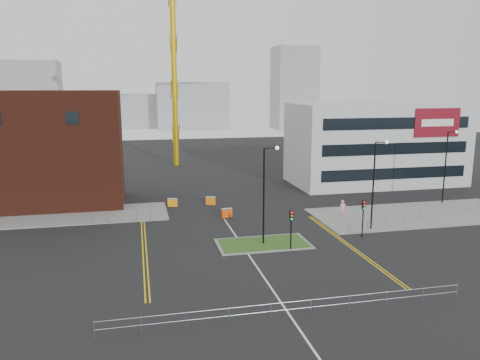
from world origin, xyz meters
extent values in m
plane|color=black|center=(0.00, 0.00, 0.00)|extent=(200.00, 200.00, 0.00)
cube|color=slate|center=(-20.00, 22.00, 0.06)|extent=(28.00, 8.00, 0.12)
cube|color=slate|center=(22.00, 14.00, 0.06)|extent=(24.00, 10.00, 0.12)
cube|color=slate|center=(2.00, 8.00, 0.04)|extent=(8.60, 4.60, 0.08)
cube|color=#294F1A|center=(2.00, 8.00, 0.06)|extent=(8.00, 4.00, 0.12)
cube|color=#4E2013|center=(-20.00, 28.00, 7.00)|extent=(18.00, 10.00, 14.00)
cube|color=black|center=(-16.00, 22.98, 11.00)|extent=(1.40, 0.10, 1.40)
cube|color=#B5B7BA|center=(26.00, 32.00, 6.00)|extent=(25.00, 12.00, 12.00)
cube|color=black|center=(26.00, 25.98, 2.50)|extent=(22.00, 0.10, 1.60)
cube|color=black|center=(26.00, 25.98, 6.00)|extent=(22.00, 0.10, 1.60)
cube|color=black|center=(26.00, 25.98, 9.50)|extent=(22.00, 0.10, 1.60)
cube|color=maroon|center=(32.00, 25.92, 9.50)|extent=(7.00, 0.15, 4.00)
cube|color=white|center=(32.00, 25.82, 9.50)|extent=(5.00, 0.05, 1.00)
cylinder|color=gold|center=(-2.00, 55.00, 17.29)|extent=(1.00, 1.00, 34.58)
cylinder|color=black|center=(2.00, 8.00, 4.50)|extent=(0.16, 0.16, 9.00)
cylinder|color=black|center=(2.60, 8.00, 9.00)|extent=(1.20, 0.10, 0.10)
sphere|color=silver|center=(3.20, 8.00, 9.00)|extent=(0.36, 0.36, 0.36)
cylinder|color=black|center=(14.00, 10.00, 4.50)|extent=(0.16, 0.16, 9.00)
cylinder|color=black|center=(14.60, 10.00, 9.00)|extent=(1.20, 0.10, 0.10)
sphere|color=silver|center=(15.20, 10.00, 9.00)|extent=(0.36, 0.36, 0.36)
cylinder|color=black|center=(28.00, 18.00, 4.50)|extent=(0.16, 0.16, 9.00)
cylinder|color=black|center=(28.60, 18.00, 9.00)|extent=(1.20, 0.10, 0.10)
sphere|color=silver|center=(29.20, 18.00, 9.00)|extent=(0.36, 0.36, 0.36)
cylinder|color=black|center=(4.00, 6.00, 1.50)|extent=(0.12, 0.12, 3.00)
cube|color=black|center=(4.00, 6.00, 3.20)|extent=(0.28, 0.22, 0.90)
sphere|color=red|center=(4.00, 5.87, 3.50)|extent=(0.18, 0.18, 0.18)
sphere|color=orange|center=(4.00, 5.87, 3.20)|extent=(0.18, 0.18, 0.18)
sphere|color=#0CCC33|center=(4.00, 5.87, 2.90)|extent=(0.18, 0.18, 0.18)
cylinder|color=black|center=(12.00, 8.00, 1.50)|extent=(0.12, 0.12, 3.00)
cube|color=black|center=(12.00, 8.00, 3.20)|extent=(0.28, 0.22, 0.90)
sphere|color=red|center=(12.00, 7.87, 3.50)|extent=(0.18, 0.18, 0.18)
sphere|color=orange|center=(12.00, 7.87, 3.20)|extent=(0.18, 0.18, 0.18)
sphere|color=#0CCC33|center=(12.00, 7.87, 2.90)|extent=(0.18, 0.18, 0.18)
cylinder|color=gray|center=(0.00, -6.00, 1.05)|extent=(24.00, 0.04, 0.04)
cylinder|color=gray|center=(0.00, -6.00, 0.55)|extent=(24.00, 0.04, 0.04)
cylinder|color=gray|center=(-12.00, -6.00, 0.55)|extent=(0.05, 0.05, 1.10)
cylinder|color=gray|center=(12.00, -6.00, 0.55)|extent=(0.05, 0.05, 1.10)
cylinder|color=gray|center=(-11.00, 18.00, 1.05)|extent=(6.00, 0.04, 0.04)
cylinder|color=gray|center=(-11.00, 18.00, 0.55)|extent=(6.00, 0.04, 0.04)
cylinder|color=gray|center=(-14.00, 18.00, 0.55)|extent=(0.05, 0.05, 1.10)
cylinder|color=gray|center=(-8.00, 18.00, 0.55)|extent=(0.05, 0.05, 1.10)
cylinder|color=gray|center=(20.50, 11.50, 1.05)|extent=(19.01, 5.04, 0.04)
cylinder|color=gray|center=(20.50, 11.50, 0.55)|extent=(19.01, 5.04, 0.04)
cylinder|color=gray|center=(11.00, 9.00, 0.55)|extent=(0.05, 0.05, 1.10)
cylinder|color=gray|center=(30.00, 14.00, 0.55)|extent=(0.05, 0.05, 1.10)
cube|color=silver|center=(0.00, 2.00, 0.01)|extent=(0.15, 30.00, 0.01)
cube|color=gold|center=(-9.00, 10.00, 0.01)|extent=(0.12, 24.00, 0.01)
cube|color=gold|center=(-8.70, 10.00, 0.01)|extent=(0.12, 24.00, 0.01)
cube|color=gold|center=(9.50, 6.00, 0.01)|extent=(0.12, 20.00, 0.01)
cube|color=gold|center=(9.80, 6.00, 0.01)|extent=(0.12, 20.00, 0.01)
cube|color=gray|center=(-40.00, 120.00, 11.00)|extent=(18.00, 12.00, 22.00)
cube|color=gray|center=(10.00, 130.00, 8.00)|extent=(24.00, 12.00, 16.00)
cube|color=gray|center=(45.00, 125.00, 14.00)|extent=(14.00, 12.00, 28.00)
cube|color=gray|center=(-8.00, 140.00, 6.00)|extent=(30.00, 12.00, 12.00)
imported|color=pink|center=(13.08, 14.84, 1.01)|extent=(0.75, 0.50, 2.01)
cube|color=orange|center=(-5.14, 24.00, 0.49)|extent=(1.23, 0.59, 0.98)
cube|color=silver|center=(-5.14, 24.00, 0.93)|extent=(1.23, 0.59, 0.12)
cube|color=orange|center=(-0.44, 23.88, 0.49)|extent=(1.24, 0.75, 0.98)
cube|color=silver|center=(-0.44, 23.88, 0.93)|extent=(1.24, 0.75, 0.12)
cube|color=#F84C0D|center=(0.42, 17.79, 0.50)|extent=(1.25, 0.60, 1.00)
cube|color=silver|center=(0.42, 17.79, 0.95)|extent=(1.25, 0.60, 0.12)
camera|label=1|loc=(-9.12, -32.09, 14.37)|focal=35.00mm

